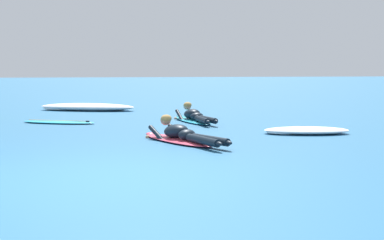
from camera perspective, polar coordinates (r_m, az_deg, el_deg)
The scene contains 6 objects.
ground_plane at distance 16.76m, azimuth -10.42°, elevation 0.79°, with size 120.00×120.00×0.00m, color #235B84.
surfer_near at distance 9.93m, azimuth -1.21°, elevation -1.67°, with size 1.47×2.54×0.53m.
surfer_far at distance 13.63m, azimuth 0.21°, elevation 0.34°, with size 0.90×2.61×0.54m.
drifting_surfboard at distance 13.74m, azimuth -14.22°, elevation -0.21°, with size 2.02×1.31×0.16m.
whitewater_front at distance 11.48m, azimuth 12.33°, elevation -1.13°, with size 1.92×1.08×0.15m.
whitewater_far_band at distance 17.60m, azimuth -11.28°, elevation 1.38°, with size 3.33×2.00×0.24m.
Camera 1 is at (0.12, -6.70, 1.41)m, focal length 49.10 mm.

